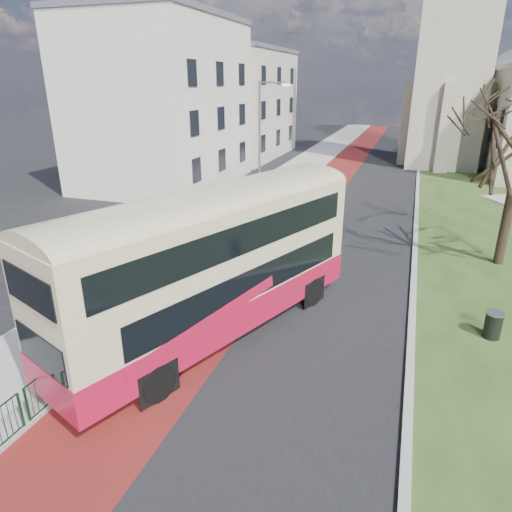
% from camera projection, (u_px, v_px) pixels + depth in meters
% --- Properties ---
extents(ground, '(160.00, 160.00, 0.00)m').
position_uv_depth(ground, '(217.00, 344.00, 15.10)').
color(ground, black).
rests_on(ground, ground).
extents(road_carriageway, '(9.00, 120.00, 0.01)m').
position_uv_depth(road_carriageway, '(348.00, 203.00, 32.30)').
color(road_carriageway, black).
rests_on(road_carriageway, ground).
extents(bus_lane, '(3.40, 120.00, 0.01)m').
position_uv_depth(bus_lane, '(311.00, 200.00, 33.11)').
color(bus_lane, '#591414').
rests_on(bus_lane, ground).
extents(pavement_west, '(4.00, 120.00, 0.12)m').
position_uv_depth(pavement_west, '(261.00, 195.00, 34.24)').
color(pavement_west, gray).
rests_on(pavement_west, ground).
extents(kerb_west, '(0.25, 120.00, 0.13)m').
position_uv_depth(kerb_west, '(287.00, 197.00, 33.63)').
color(kerb_west, '#999993').
rests_on(kerb_west, ground).
extents(kerb_east, '(0.25, 80.00, 0.13)m').
position_uv_depth(kerb_east, '(417.00, 201.00, 32.66)').
color(kerb_east, '#999993').
rests_on(kerb_east, ground).
extents(pedestrian_railing, '(0.07, 24.00, 1.12)m').
position_uv_depth(pedestrian_railing, '(190.00, 272.00, 19.32)').
color(pedestrian_railing, '#0D391C').
rests_on(pedestrian_railing, ground).
extents(street_block_near, '(10.30, 14.30, 13.00)m').
position_uv_depth(street_block_near, '(163.00, 102.00, 36.38)').
color(street_block_near, silver).
rests_on(street_block_near, ground).
extents(street_block_far, '(10.30, 16.30, 11.50)m').
position_uv_depth(street_block_far, '(235.00, 103.00, 50.78)').
color(street_block_far, beige).
rests_on(street_block_far, ground).
extents(streetlamp, '(2.13, 0.18, 8.00)m').
position_uv_depth(streetlamp, '(262.00, 137.00, 30.64)').
color(streetlamp, gray).
rests_on(streetlamp, pavement_west).
extents(bus, '(6.80, 11.81, 4.86)m').
position_uv_depth(bus, '(215.00, 259.00, 14.71)').
color(bus, '#A40F2C').
rests_on(bus, ground).
extents(litter_bin, '(0.75, 0.75, 0.95)m').
position_uv_depth(litter_bin, '(493.00, 325.00, 15.25)').
color(litter_bin, black).
rests_on(litter_bin, grass_green).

